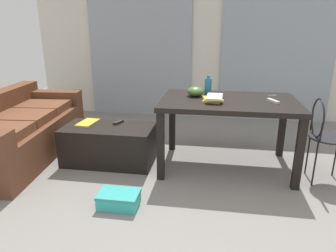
% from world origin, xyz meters
% --- Properties ---
extents(ground_plane, '(8.04, 8.04, 0.00)m').
position_xyz_m(ground_plane, '(0.00, 1.28, 0.00)').
color(ground_plane, gray).
extents(wall_back, '(5.67, 0.10, 2.42)m').
position_xyz_m(wall_back, '(0.00, 3.35, 1.21)').
color(wall_back, silver).
rests_on(wall_back, ground).
extents(curtains, '(3.87, 0.03, 2.13)m').
position_xyz_m(curtains, '(0.00, 3.27, 1.06)').
color(curtains, '#99A3AD').
rests_on(curtains, ground).
extents(couch, '(1.00, 1.99, 0.72)m').
position_xyz_m(couch, '(-2.08, 1.28, 0.30)').
color(couch, brown).
rests_on(couch, ground).
extents(coffee_table, '(0.99, 0.52, 0.42)m').
position_xyz_m(coffee_table, '(-0.97, 1.27, 0.21)').
color(coffee_table, black).
rests_on(coffee_table, ground).
extents(craft_table, '(1.39, 0.90, 0.75)m').
position_xyz_m(craft_table, '(0.32, 1.36, 0.66)').
color(craft_table, black).
rests_on(craft_table, ground).
extents(wire_chair, '(0.38, 0.38, 0.83)m').
position_xyz_m(wire_chair, '(1.21, 1.18, 0.52)').
color(wire_chair, black).
rests_on(wire_chair, ground).
extents(bottle_near, '(0.08, 0.08, 0.20)m').
position_xyz_m(bottle_near, '(0.09, 1.60, 0.84)').
color(bottle_near, teal).
rests_on(bottle_near, craft_table).
extents(bowl, '(0.18, 0.18, 0.10)m').
position_xyz_m(bowl, '(-0.04, 1.47, 0.80)').
color(bowl, '#477033').
rests_on(bowl, craft_table).
extents(book_stack, '(0.22, 0.29, 0.06)m').
position_xyz_m(book_stack, '(0.16, 1.26, 0.78)').
color(book_stack, gold).
rests_on(book_stack, craft_table).
extents(tv_remote_on_table, '(0.11, 0.17, 0.02)m').
position_xyz_m(tv_remote_on_table, '(0.74, 1.32, 0.76)').
color(tv_remote_on_table, '#B7B7B2').
rests_on(tv_remote_on_table, craft_table).
extents(scissors, '(0.10, 0.08, 0.00)m').
position_xyz_m(scissors, '(0.78, 1.62, 0.75)').
color(scissors, '#9EA0A5').
rests_on(scissors, craft_table).
extents(tv_remote_primary, '(0.09, 0.15, 0.03)m').
position_xyz_m(tv_remote_primary, '(-0.89, 1.41, 0.43)').
color(tv_remote_primary, '#232326').
rests_on(tv_remote_primary, coffee_table).
extents(magazine, '(0.19, 0.31, 0.02)m').
position_xyz_m(magazine, '(-1.23, 1.34, 0.43)').
color(magazine, gold).
rests_on(magazine, coffee_table).
extents(shoebox, '(0.34, 0.23, 0.13)m').
position_xyz_m(shoebox, '(-0.59, 0.42, 0.06)').
color(shoebox, '#33B2AD').
rests_on(shoebox, ground).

